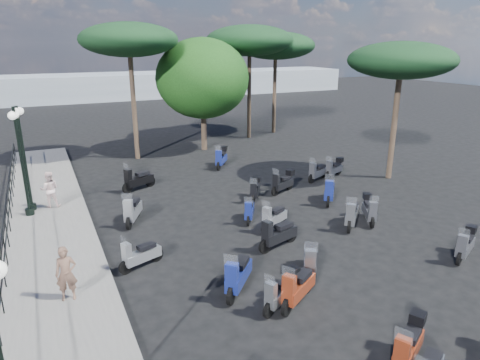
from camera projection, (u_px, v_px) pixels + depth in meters
name	position (u px, v px, depth m)	size (l,w,h in m)	color
ground	(262.00, 248.00, 14.64)	(120.00, 120.00, 0.00)	black
sidewalk	(52.00, 247.00, 14.53)	(3.00, 30.00, 0.15)	#646260
railing	(5.00, 235.00, 13.57)	(0.04, 26.04, 1.10)	black
lamp_post_1	(21.00, 155.00, 16.36)	(0.40, 1.27, 4.31)	black
lamp_post_2	(24.00, 152.00, 16.87)	(0.46, 1.24, 4.26)	black
woman	(66.00, 274.00, 11.25)	(0.55, 0.36, 1.52)	brown
pedestrian_far	(50.00, 190.00, 17.69)	(0.74, 0.58, 1.53)	silver
scooter_2	(238.00, 276.00, 11.92)	(1.34, 1.45, 1.48)	black
scooter_3	(140.00, 255.00, 13.23)	(1.52, 0.74, 1.26)	black
scooter_4	(133.00, 211.00, 16.54)	(0.99, 1.68, 1.45)	black
scooter_5	(138.00, 180.00, 20.25)	(1.73, 0.92, 1.45)	black
scooter_7	(297.00, 288.00, 11.35)	(1.57, 1.05, 1.41)	black
scooter_8	(281.00, 292.00, 11.24)	(1.43, 0.87, 1.23)	black
scooter_9	(278.00, 235.00, 14.51)	(1.76, 0.76, 1.43)	black
scooter_10	(249.00, 211.00, 16.77)	(0.89, 1.31, 1.18)	black
scooter_12	(408.00, 347.00, 9.15)	(1.53, 0.98, 1.33)	black
scooter_13	(310.00, 261.00, 12.78)	(1.11, 1.51, 1.40)	black
scooter_14	(274.00, 218.00, 16.02)	(1.48, 0.89, 1.29)	black
scooter_15	(255.00, 190.00, 19.03)	(1.00, 1.28, 1.18)	black
scooter_16	(221.00, 158.00, 24.00)	(1.21, 1.50, 1.40)	black
scooter_18	(465.00, 245.00, 13.81)	(1.49, 0.87, 1.27)	black
scooter_19	(352.00, 215.00, 16.18)	(1.35, 1.32, 1.42)	black
scooter_20	(329.00, 191.00, 18.70)	(1.28, 1.50, 1.48)	black
scooter_21	(283.00, 183.00, 19.92)	(1.53, 0.86, 1.30)	black
scooter_24	(369.00, 210.00, 16.66)	(0.98, 1.47, 1.30)	black
scooter_25	(334.00, 168.00, 22.30)	(1.46, 0.79, 1.22)	black
scooter_26	(317.00, 172.00, 21.66)	(1.56, 0.84, 1.32)	black
broadleaf_tree	(203.00, 79.00, 26.81)	(5.88, 5.88, 7.07)	#38281E
pine_0	(250.00, 41.00, 29.68)	(6.12, 6.12, 7.93)	#38281E
pine_1	(276.00, 46.00, 31.60)	(5.80, 5.80, 7.53)	#38281E
pine_2	(129.00, 40.00, 23.90)	(5.51, 5.51, 7.84)	#38281E
pine_3	(401.00, 61.00, 20.49)	(5.10, 5.10, 6.80)	#38281E
distant_hills	(90.00, 87.00, 52.84)	(70.00, 8.00, 3.00)	gray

